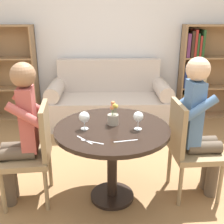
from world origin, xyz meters
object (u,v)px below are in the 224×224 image
couch (109,103)px  wine_glass_left (84,118)px  chair_left (33,150)px  person_right (200,126)px  chair_right (189,146)px  bookshelf_right (202,74)px  wine_glass_right (138,117)px  flower_vase (113,116)px  person_left (20,132)px

couch → wine_glass_left: 1.96m
chair_left → person_right: bearing=86.7°
chair_right → wine_glass_left: bearing=92.0°
bookshelf_right → person_right: size_ratio=1.11×
wine_glass_right → flower_vase: bearing=152.1°
person_left → flower_vase: (0.78, 0.07, 0.11)m
bookshelf_right → wine_glass_right: bookshelf_right is taller
wine_glass_left → chair_left: bearing=175.5°
person_right → flower_vase: 0.77m
couch → bookshelf_right: bookshelf_right is taller
bookshelf_right → person_left: bookshelf_right is taller
chair_left → wine_glass_left: chair_left is taller
bookshelf_right → wine_glass_left: (-1.69, -2.14, 0.12)m
bookshelf_right → couch: bearing=-169.7°
couch → chair_right: size_ratio=1.99×
person_left → couch: bearing=152.0°
chair_left → person_left: person_left is taller
wine_glass_right → person_right: bearing=10.5°
chair_left → chair_right: (1.37, 0.04, 0.00)m
person_right → couch: bearing=20.3°
couch → bookshelf_right: bearing=10.3°
chair_right → flower_vase: (-0.68, 0.01, 0.28)m
bookshelf_right → flower_vase: bookshelf_right is taller
bookshelf_right → wine_glass_left: 2.73m
person_left → person_right: bearing=87.1°
chair_right → bookshelf_right: bearing=-23.5°
bookshelf_right → person_left: 3.08m
person_left → wine_glass_right: (0.99, -0.04, 0.14)m
chair_left → wine_glass_left: 0.55m
person_right → person_left: bearing=89.4°
wine_glass_left → flower_vase: bearing=20.9°
person_right → wine_glass_right: person_right is taller
bookshelf_right → person_right: bearing=-108.4°
couch → person_right: size_ratio=1.39×
person_right → wine_glass_left: (-1.00, -0.09, 0.13)m
chair_left → person_right: 1.47m
bookshelf_right → flower_vase: size_ratio=6.68×
couch → bookshelf_right: size_ratio=1.26×
person_left → wine_glass_left: bearing=82.3°
couch → chair_left: couch is taller
person_left → wine_glass_right: size_ratio=8.17×
person_left → flower_vase: person_left is taller
couch → wine_glass_right: 1.97m
wine_glass_right → chair_left: bearing=176.7°
wine_glass_left → flower_vase: flower_vase is taller
person_right → wine_glass_right: bearing=97.5°
person_left → person_right: person_right is taller
person_left → wine_glass_right: bearing=82.4°
wine_glass_left → chair_right: bearing=5.0°
chair_left → wine_glass_right: 0.96m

